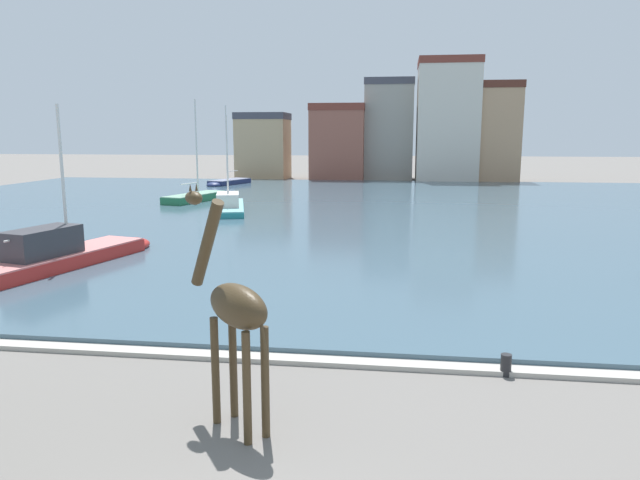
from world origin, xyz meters
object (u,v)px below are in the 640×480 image
at_px(sailboat_red, 67,256).
at_px(sailboat_navy, 227,183).
at_px(mooring_bollard, 506,365).
at_px(sailboat_teal, 228,206).
at_px(sailboat_green, 200,198).
at_px(giraffe_statue, 234,309).

relative_size(sailboat_red, sailboat_navy, 1.15).
bearing_deg(mooring_bollard, sailboat_navy, 113.68).
bearing_deg(sailboat_teal, sailboat_navy, 106.98).
bearing_deg(sailboat_green, sailboat_navy, 98.55).
relative_size(sailboat_navy, mooring_bollard, 16.64).
height_order(sailboat_teal, mooring_bollard, sailboat_teal).
relative_size(sailboat_teal, mooring_bollard, 19.00).
distance_m(giraffe_statue, sailboat_red, 15.36).
height_order(giraffe_statue, mooring_bollard, giraffe_statue).
relative_size(giraffe_statue, sailboat_green, 0.55).
xyz_separation_m(sailboat_green, sailboat_teal, (3.97, -5.47, 0.05)).
bearing_deg(sailboat_navy, giraffe_statue, -73.15).
bearing_deg(mooring_bollard, giraffe_statue, -150.10).
relative_size(giraffe_statue, mooring_bollard, 8.87).
height_order(sailboat_green, sailboat_navy, sailboat_navy).
bearing_deg(sailboat_red, sailboat_navy, 97.25).
bearing_deg(sailboat_red, giraffe_statue, -48.41).
bearing_deg(giraffe_statue, sailboat_navy, 106.85).
xyz_separation_m(sailboat_red, sailboat_navy, (-4.83, 38.00, -0.19)).
relative_size(sailboat_green, sailboat_teal, 0.85).
bearing_deg(mooring_bollard, sailboat_green, 119.87).
xyz_separation_m(sailboat_teal, mooring_bollard, (14.12, -26.02, -0.24)).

